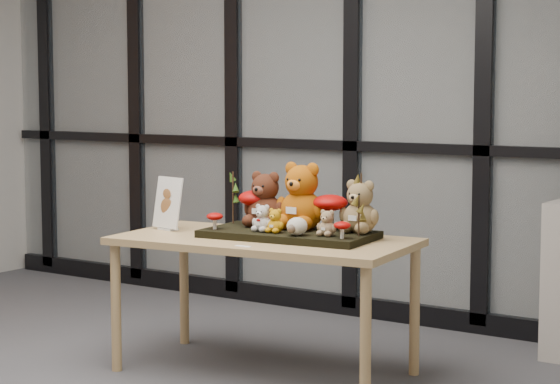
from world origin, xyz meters
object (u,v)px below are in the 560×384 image
Objects in this scene: bear_brown_medium at (265,196)px; bear_white_bow at (263,217)px; display_table at (264,252)px; bear_beige_small at (327,222)px; bear_tan_back at (360,204)px; mushroom_front_right at (342,229)px; sign_holder at (168,206)px; diorama_tray at (289,234)px; bear_pooh_yellow at (302,192)px; plush_cream_hedgehog at (297,225)px; mushroom_front_left at (215,220)px; mushroom_back_left at (256,206)px; mushroom_back_right at (330,211)px; bear_small_yellow at (275,219)px.

bear_brown_medium is 2.09× the size of bear_white_bow.
display_table is 11.04× the size of bear_beige_small.
mushroom_front_right is (0.03, -0.22, -0.10)m from bear_tan_back.
sign_holder reaches higher than display_table.
diorama_tray is 0.38m from bear_tan_back.
bear_pooh_yellow is at bearing 151.97° from mushroom_front_right.
plush_cream_hedgehog is (0.12, -0.12, 0.07)m from diorama_tray.
mushroom_front_right is 1.02m from sign_holder.
plush_cream_hedgehog reaches higher than diorama_tray.
mushroom_front_left is (-0.33, -0.16, 0.06)m from diorama_tray.
mushroom_back_left is 2.18× the size of mushroom_front_left.
sign_holder is (-0.67, -0.11, 0.11)m from diorama_tray.
bear_tan_back is 0.72m from mushroom_front_left.
bear_brown_medium is (-0.20, -0.03, -0.03)m from bear_pooh_yellow.
sign_holder is (-0.69, -0.21, -0.09)m from bear_pooh_yellow.
bear_tan_back is at bearing 19.96° from display_table.
bear_white_bow reaches higher than diorama_tray.
display_table is 0.38m from mushroom_back_right.
bear_pooh_yellow is at bearing 55.02° from bear_white_bow.
mushroom_front_right is (0.10, -0.03, -0.02)m from bear_beige_small.
bear_beige_small is (0.23, -0.14, -0.11)m from bear_pooh_yellow.
bear_tan_back is at bearing 46.96° from plush_cream_hedgehog.
bear_small_yellow is 0.36m from mushroom_front_right.
mushroom_back_right is at bearing 32.13° from diorama_tray.
mushroom_front_left is 0.68m from mushroom_front_right.
bear_brown_medium is 1.55× the size of mushroom_back_left.
mushroom_front_left is (-0.23, -0.10, 0.15)m from display_table.
bear_beige_small is at bearing -37.99° from bear_pooh_yellow.
bear_pooh_yellow is 0.27m from plush_cream_hedgehog.
mushroom_front_right is at bearing -4.34° from bear_small_yellow.
bear_small_yellow is (-0.03, -0.19, -0.12)m from bear_pooh_yellow.
bear_pooh_yellow is at bearing 36.66° from mushroom_front_left.
mushroom_back_right is (0.41, 0.05, -0.00)m from mushroom_back_left.
bear_tan_back reaches higher than mushroom_front_left.
mushroom_front_right is at bearing -25.00° from bear_beige_small.
mushroom_back_left is 1.02× the size of mushroom_back_right.
bear_white_bow is at bearing 167.50° from plush_cream_hedgehog.
bear_brown_medium reaches higher than mushroom_front_right.
bear_white_bow reaches higher than plush_cream_hedgehog.
bear_tan_back is 3.08× the size of mushroom_front_left.
bear_white_bow is at bearing -156.27° from bear_tan_back.
mushroom_back_left is (-0.26, -0.02, -0.08)m from bear_pooh_yellow.
mushroom_back_right is at bearing 5.41° from bear_pooh_yellow.
bear_tan_back is 0.47m from bear_white_bow.
bear_small_yellow is at bearing -7.12° from bear_white_bow.
plush_cream_hedgehog reaches higher than mushroom_front_right.
mushroom_front_left is at bearing -163.81° from display_table.
bear_beige_small is at bearing 10.96° from mushroom_front_left.
bear_brown_medium is 0.45m from bear_beige_small.
bear_small_yellow is at bearing 11.76° from sign_holder.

